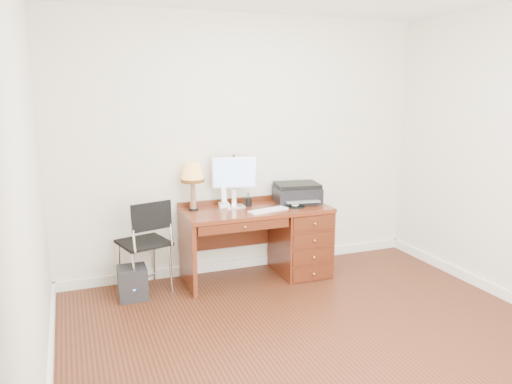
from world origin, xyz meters
name	(u,v)px	position (x,y,z in m)	size (l,w,h in m)	color
ground	(319,339)	(0.00, 0.00, 0.00)	(4.00, 4.00, 0.00)	#3A190D
room_shell	(286,302)	(0.00, 0.63, 0.05)	(4.00, 4.00, 4.00)	silver
desk	(285,236)	(0.32, 1.40, 0.41)	(1.50, 0.67, 0.75)	maroon
monitor	(233,175)	(-0.19, 1.57, 1.08)	(0.45, 0.19, 0.52)	silver
keyboard	(268,210)	(0.07, 1.25, 0.76)	(0.42, 0.12, 0.02)	white
mouse_pad	(295,206)	(0.39, 1.30, 0.76)	(0.20, 0.20, 0.04)	black
printer	(297,193)	(0.51, 1.50, 0.85)	(0.52, 0.43, 0.21)	black
leg_lamp	(192,175)	(-0.62, 1.55, 1.10)	(0.24, 0.24, 0.48)	black
phone	(224,201)	(-0.30, 1.56, 0.81)	(0.11, 0.11, 0.21)	white
pen_cup	(248,202)	(-0.05, 1.51, 0.79)	(0.07, 0.07, 0.09)	black
chair	(144,238)	(-1.14, 1.40, 0.56)	(0.54, 0.54, 0.93)	black
equipment_box	(133,283)	(-1.28, 1.32, 0.15)	(0.26, 0.26, 0.31)	black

